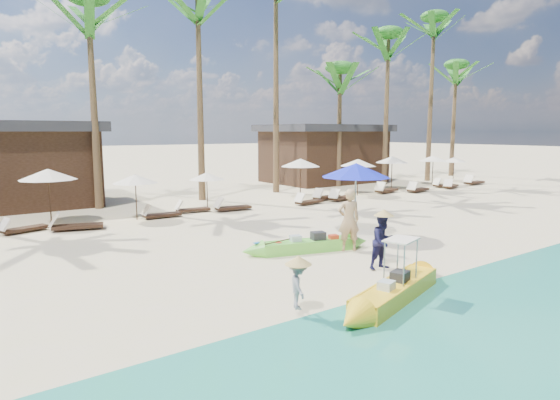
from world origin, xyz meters
TOP-DOWN VIEW (x-y plane):
  - ground at (0.00, 0.00)m, footprint 240.00×240.00m
  - wet_sand_strip at (0.00, -5.00)m, footprint 240.00×4.50m
  - green_canoe at (-0.16, 1.64)m, footprint 4.73×1.57m
  - yellow_canoe at (-1.22, -2.92)m, footprint 5.19×1.94m
  - tourist at (1.01, 1.00)m, footprint 0.86×0.73m
  - vendor_green at (0.37, -1.05)m, footprint 0.82×0.67m
  - vendor_yellow at (-3.62, -2.41)m, footprint 0.60×0.74m
  - blue_umbrella at (2.65, 2.40)m, footprint 2.49×2.49m
  - resort_parasol_4 at (-6.06, 11.11)m, footprint 2.24×2.24m
  - lounger_4_left at (-7.27, 10.04)m, footprint 1.76×1.00m
  - lounger_4_right at (-5.55, 9.37)m, footprint 2.03×1.11m
  - resort_parasol_5 at (-2.82, 10.17)m, footprint 1.93×1.93m
  - lounger_5_left at (-1.89, 9.95)m, footprint 1.72×0.59m
  - resort_parasol_6 at (0.93, 10.92)m, footprint 1.77×1.77m
  - lounger_6_left at (-0.15, 10.50)m, footprint 1.70×0.75m
  - lounger_6_right at (1.62, 9.81)m, footprint 1.85×0.72m
  - resort_parasol_7 at (6.78, 11.02)m, footprint 2.23×2.23m
  - lounger_7_left at (5.88, 9.21)m, footprint 1.78×0.74m
  - lounger_7_right at (7.70, 9.91)m, footprint 1.90×0.83m
  - resort_parasol_8 at (10.55, 10.30)m, footprint 2.12×2.12m
  - lounger_8_left at (8.26, 9.25)m, footprint 1.93×0.99m
  - resort_parasol_9 at (14.36, 11.03)m, footprint 2.14×2.14m
  - lounger_9_left at (12.73, 10.04)m, footprint 2.02×0.98m
  - lounger_9_right at (14.69, 9.18)m, footprint 1.93×0.85m
  - resort_parasol_10 at (18.92, 11.25)m, footprint 2.05×2.05m
  - lounger_10_left at (18.12, 9.17)m, footprint 1.87×1.12m
  - lounger_10_right at (18.30, 9.89)m, footprint 1.77×0.76m
  - resort_parasol_11 at (21.91, 11.60)m, footprint 1.83×1.83m
  - lounger_11_left at (21.35, 9.56)m, footprint 2.02×0.75m
  - palm_3 at (-3.36, 14.27)m, footprint 2.08×2.08m
  - palm_4 at (2.15, 14.01)m, footprint 2.08×2.08m
  - palm_5 at (7.45, 14.38)m, footprint 2.08×2.08m
  - palm_6 at (12.84, 14.52)m, footprint 2.08×2.08m
  - palm_7 at (16.57, 13.68)m, footprint 2.08×2.08m
  - palm_8 at (21.07, 13.33)m, footprint 2.08×2.08m
  - palm_9 at (26.21, 14.81)m, footprint 2.08×2.08m
  - pavilion_east at (14.00, 17.50)m, footprint 8.80×6.60m

SIDE VIEW (x-z plane):
  - ground at x=0.00m, z-range 0.00..0.00m
  - wet_sand_strip at x=0.00m, z-range 0.00..0.01m
  - lounger_6_left at x=-0.15m, z-range -0.09..0.46m
  - lounger_4_left at x=-7.27m, z-range -0.09..0.48m
  - lounger_5_left at x=-1.89m, z-range -0.10..0.48m
  - lounger_10_right at x=18.30m, z-range -0.10..0.49m
  - lounger_7_left at x=5.88m, z-range -0.10..0.49m
  - lounger_10_left at x=18.12m, z-range -0.10..0.51m
  - lounger_6_right at x=1.62m, z-range -0.10..0.51m
  - green_canoe at x=-0.16m, z-range -0.10..0.51m
  - lounger_7_right at x=7.70m, z-range -0.10..0.52m
  - lounger_8_left at x=8.26m, z-range -0.10..0.52m
  - lounger_9_right at x=14.69m, z-range -0.11..0.53m
  - lounger_4_right at x=-5.55m, z-range -0.11..0.55m
  - lounger_9_left at x=12.73m, z-range -0.11..0.55m
  - lounger_11_left at x=21.35m, z-range -0.11..0.56m
  - yellow_canoe at x=-1.22m, z-range -0.47..0.92m
  - vendor_yellow at x=-3.62m, z-range 0.18..1.18m
  - vendor_green at x=0.37m, z-range 0.00..1.57m
  - tourist at x=1.01m, z-range 0.00..2.00m
  - resort_parasol_6 at x=0.93m, z-range 0.73..2.55m
  - resort_parasol_11 at x=21.91m, z-range 0.76..2.64m
  - resort_parasol_5 at x=-2.82m, z-range 0.80..2.78m
  - resort_parasol_10 at x=18.92m, z-range 0.85..2.96m
  - resort_parasol_8 at x=10.55m, z-range 0.88..3.06m
  - resort_parasol_9 at x=14.36m, z-range 0.88..3.09m
  - resort_parasol_7 at x=6.78m, z-range 0.92..3.22m
  - resort_parasol_4 at x=-6.06m, z-range 0.93..3.24m
  - pavilion_east at x=14.00m, z-range 0.05..4.35m
  - blue_umbrella at x=2.65m, z-range 1.08..3.76m
  - palm_6 at x=12.84m, z-range 2.79..11.31m
  - palm_9 at x=26.21m, z-range 3.14..12.97m
  - palm_3 at x=-3.36m, z-range 3.32..13.83m
  - palm_7 at x=16.57m, z-range 3.46..14.53m
  - palm_4 at x=2.15m, z-range 3.60..15.30m
  - palm_8 at x=21.07m, z-range 3.83..16.53m
  - palm_5 at x=7.45m, z-range 4.02..17.62m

